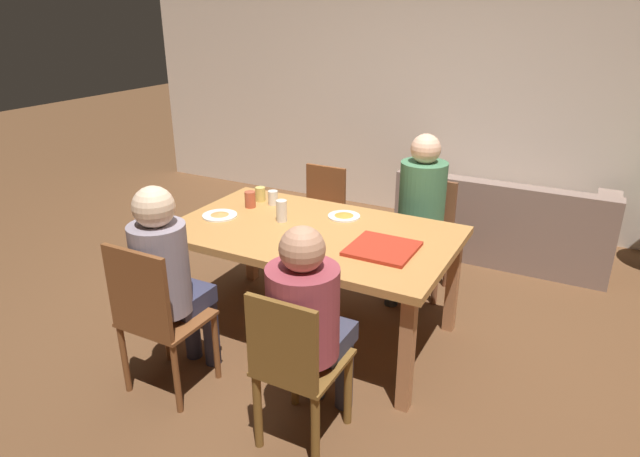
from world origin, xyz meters
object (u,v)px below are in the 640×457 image
Objects in this scene: chair_0 at (295,367)px; drinking_glass_1 at (273,198)px; person_0 at (308,315)px; person_2 at (168,271)px; chair_1 at (422,231)px; drinking_glass_2 at (250,199)px; pizza_box_0 at (382,248)px; drinking_glass_3 at (282,211)px; plate_0 at (220,215)px; dining_table at (313,241)px; person_1 at (420,204)px; chair_3 at (320,211)px; chair_2 at (154,313)px; couch at (504,224)px; drinking_glass_0 at (260,194)px; plate_1 at (344,216)px.

chair_0 reaches higher than drinking_glass_1.
person_0 is 0.90m from person_2.
drinking_glass_2 is (-1.05, -0.82, 0.35)m from chair_1.
drinking_glass_3 is at bearing 170.70° from pizza_box_0.
chair_1 is at bearing 43.67° from plate_0.
drinking_glass_3 reaches higher than dining_table.
drinking_glass_1 is at bearing 91.64° from person_2.
drinking_glass_2 is (-1.05, -0.70, 0.08)m from person_1.
drinking_glass_3 reaches higher than chair_3.
person_1 is at bearing 90.00° from person_0.
chair_3 is (0.00, 1.98, -0.05)m from chair_2.
person_1 is at bearing -6.88° from chair_3.
person_1 is at bearing 49.76° from drinking_glass_3.
person_1 is at bearing 62.49° from person_2.
drinking_glass_1 is (0.19, 0.38, 0.04)m from plate_0.
person_1 is 3.29× the size of pizza_box_0.
chair_1 is 7.48× the size of drinking_glass_2.
pizza_box_0 reaches higher than couch.
pizza_box_0 is at bearing 42.99° from chair_2.
dining_table is at bearing 117.12° from person_0.
dining_table is at bearing -15.77° from drinking_glass_2.
plate_0 is at bearing -107.85° from drinking_glass_2.
pizza_box_0 is at bearing -0.22° from plate_0.
pizza_box_0 is at bearing -12.93° from drinking_glass_2.
dining_table is at bearing -64.70° from chair_3.
drinking_glass_1 is (-0.03, 1.30, 0.28)m from chair_2.
pizza_box_0 is (0.08, 0.90, 0.30)m from chair_0.
drinking_glass_3 is at bearing 79.14° from chair_2.
drinking_glass_2 is at bearing -141.83° from chair_1.
couch is at bearing 80.80° from person_0.
dining_table is 1.54× the size of person_0.
drinking_glass_1 is (0.12, -0.02, -0.00)m from drinking_glass_0.
chair_0 reaches higher than couch.
chair_2 is 1.33m from drinking_glass_1.
couch is (1.52, 1.66, -0.54)m from drinking_glass_0.
drinking_glass_2 is (0.01, -0.15, 0.01)m from drinking_glass_0.
person_0 is 2.05m from chair_3.
plate_1 is 1.93m from couch.
drinking_glass_3 is (0.35, -0.13, 0.02)m from drinking_glass_2.
couch is (0.46, 1.11, -0.47)m from person_1.
chair_3 is 8.17× the size of drinking_glass_0.
plate_1 is 0.70m from drinking_glass_2.
chair_2 is (-0.46, -1.00, -0.15)m from dining_table.
person_1 reaches higher than drinking_glass_3.
person_1 is at bearing 40.10° from plate_0.
chair_3 is at bearing 132.72° from pizza_box_0.
chair_1 is at bearing 64.12° from person_2.
drinking_glass_3 is at bearing -126.27° from chair_1.
pizza_box_0 is at bearing 83.88° from person_0.
drinking_glass_2 is at bearing -85.75° from drinking_glass_0.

